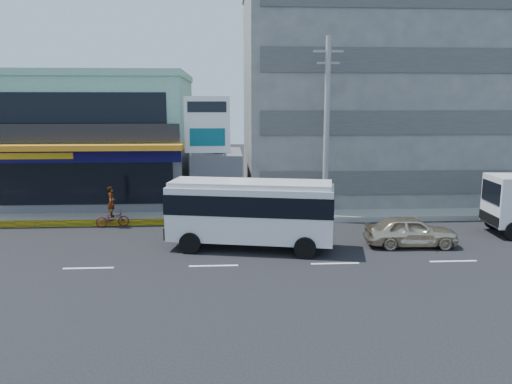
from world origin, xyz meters
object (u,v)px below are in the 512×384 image
satellite_dish (217,152)px  minibus (251,209)px  shop_building (96,142)px  billboard (207,131)px  concrete_building (363,96)px  utility_pole_near (327,129)px  motorcycle_rider (112,214)px  sedan (411,231)px

satellite_dish → minibus: size_ratio=0.19×
shop_building → billboard: 8.92m
concrete_building → utility_pole_near: concrete_building is taller
shop_building → billboard: (7.50, -4.75, 0.93)m
shop_building → motorcycle_rider: (2.47, -7.15, -3.28)m
utility_pole_near → shop_building: bearing=154.9°
shop_building → utility_pole_near: bearing=-25.1°
utility_pole_near → minibus: (-4.36, -5.00, -3.31)m
billboard → satellite_dish: bearing=74.5°
satellite_dish → billboard: size_ratio=0.22×
billboard → utility_pole_near: bearing=-15.5°
shop_building → utility_pole_near: utility_pole_near is taller
shop_building → minibus: (9.64, -11.55, -2.15)m
sedan → motorcycle_rider: motorcycle_rider is taller
shop_building → sedan: bearing=-34.3°
shop_building → billboard: size_ratio=1.80×
sedan → minibus: bearing=92.1°
utility_pole_near → motorcycle_rider: (-11.53, -0.60, -4.43)m
concrete_building → minibus: concrete_building is taller
minibus → motorcycle_rider: 8.49m
utility_pole_near → satellite_dish: bearing=149.0°
shop_building → minibus: bearing=-50.2°
shop_building → satellite_dish: bearing=-20.2°
minibus → sedan: bearing=-0.5°
motorcycle_rider → shop_building: bearing=109.1°
concrete_building → utility_pole_near: (-4.00, -7.60, -1.85)m
satellite_dish → sedan: size_ratio=0.36×
minibus → motorcycle_rider: minibus is taller
concrete_building → satellite_dish: size_ratio=10.67×
concrete_building → motorcycle_rider: size_ratio=7.32×
utility_pole_near → minibus: 7.41m
concrete_building → sedan: bearing=-94.5°
billboard → motorcycle_rider: (-5.03, -2.40, -4.21)m
minibus → concrete_building: bearing=56.4°
shop_building → motorcycle_rider: shop_building is taller
minibus → sedan: (7.37, -0.06, -1.14)m
minibus → sedan: 7.46m
shop_building → utility_pole_near: size_ratio=1.24×
concrete_building → utility_pole_near: 8.79m
concrete_building → billboard: (-10.50, -5.80, -2.07)m
shop_building → satellite_dish: shop_building is taller
sedan → motorcycle_rider: (-14.54, 4.47, 0.01)m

